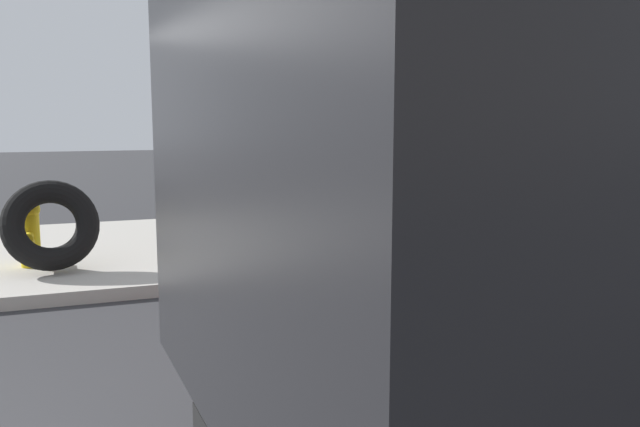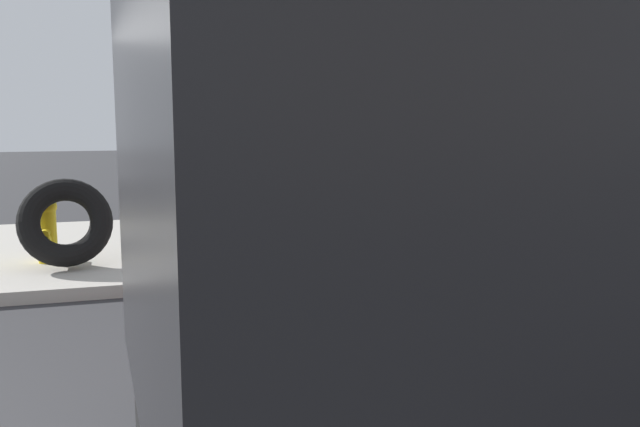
{
  "view_description": "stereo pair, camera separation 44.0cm",
  "coord_description": "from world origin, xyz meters",
  "px_view_note": "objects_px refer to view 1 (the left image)",
  "views": [
    {
      "loc": [
        1.11,
        -3.36,
        1.98
      ],
      "look_at": [
        3.37,
        2.74,
        1.05
      ],
      "focal_mm": 37.19,
      "sensor_mm": 36.0,
      "label": 1
    },
    {
      "loc": [
        1.52,
        -3.5,
        1.98
      ],
      "look_at": [
        3.37,
        2.74,
        1.05
      ],
      "focal_mm": 37.19,
      "sensor_mm": 36.0,
      "label": 2
    }
  ],
  "objects_px": {
    "fire_hydrant": "(29,230)",
    "loose_tire": "(51,225)",
    "bare_tree": "(385,70)",
    "stop_sign": "(287,146)"
  },
  "relations": [
    {
      "from": "fire_hydrant",
      "to": "loose_tire",
      "type": "height_order",
      "value": "loose_tire"
    },
    {
      "from": "loose_tire",
      "to": "stop_sign",
      "type": "height_order",
      "value": "stop_sign"
    },
    {
      "from": "fire_hydrant",
      "to": "loose_tire",
      "type": "distance_m",
      "value": 0.48
    },
    {
      "from": "loose_tire",
      "to": "bare_tree",
      "type": "relative_size",
      "value": 0.22
    },
    {
      "from": "stop_sign",
      "to": "bare_tree",
      "type": "xyz_separation_m",
      "value": [
        2.94,
        3.34,
        1.21
      ]
    },
    {
      "from": "loose_tire",
      "to": "bare_tree",
      "type": "bearing_deg",
      "value": 25.43
    },
    {
      "from": "fire_hydrant",
      "to": "stop_sign",
      "type": "xyz_separation_m",
      "value": [
        3.04,
        -1.01,
        1.04
      ]
    },
    {
      "from": "fire_hydrant",
      "to": "loose_tire",
      "type": "xyz_separation_m",
      "value": [
        0.26,
        -0.38,
        0.11
      ]
    },
    {
      "from": "loose_tire",
      "to": "bare_tree",
      "type": "distance_m",
      "value": 6.68
    },
    {
      "from": "stop_sign",
      "to": "bare_tree",
      "type": "distance_m",
      "value": 4.61
    }
  ]
}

